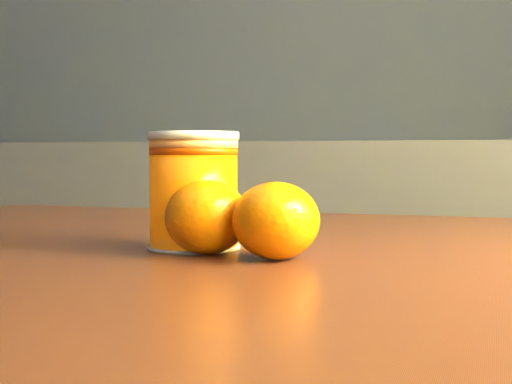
% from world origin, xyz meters
% --- Properties ---
extents(kitchen_counter, '(3.15, 0.60, 0.90)m').
position_xyz_m(kitchen_counter, '(0.00, 1.45, 0.45)').
color(kitchen_counter, '#515257').
rests_on(kitchen_counter, ground).
extents(table, '(1.08, 0.77, 0.79)m').
position_xyz_m(table, '(0.95, 0.25, 0.69)').
color(table, '#572A15').
rests_on(table, ground).
extents(juice_glass, '(0.07, 0.07, 0.09)m').
position_xyz_m(juice_glass, '(0.88, 0.24, 0.84)').
color(juice_glass, '#F26604').
rests_on(juice_glass, table).
extents(orange_front, '(0.09, 0.09, 0.06)m').
position_xyz_m(orange_front, '(0.96, 0.20, 0.82)').
color(orange_front, orange).
rests_on(orange_front, table).
extents(orange_back, '(0.08, 0.08, 0.06)m').
position_xyz_m(orange_back, '(0.90, 0.21, 0.82)').
color(orange_back, orange).
rests_on(orange_back, table).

